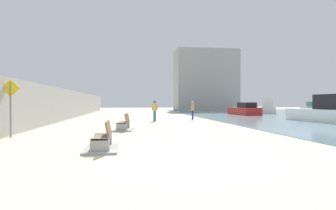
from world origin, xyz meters
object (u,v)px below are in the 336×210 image
(bench_near, at_px, (103,143))
(boat_nearest, at_px, (266,108))
(person_walking, at_px, (193,109))
(person_standing, at_px, (155,109))
(pedestrian_sign, at_px, (11,101))
(boat_distant, at_px, (312,108))
(boat_outer, at_px, (325,112))
(bench_far, at_px, (124,126))
(boat_mid_bay, at_px, (244,110))

(bench_near, distance_m, boat_nearest, 35.93)
(person_walking, bearing_deg, boat_nearest, 42.34)
(bench_near, xyz_separation_m, person_standing, (3.12, 14.52, 0.82))
(pedestrian_sign, bearing_deg, person_standing, 54.09)
(person_walking, relative_size, boat_nearest, 0.27)
(boat_nearest, distance_m, boat_distant, 13.02)
(boat_nearest, bearing_deg, pedestrian_sign, -135.22)
(bench_near, height_order, boat_distant, boat_distant)
(boat_nearest, distance_m, pedestrian_sign, 35.79)
(bench_near, height_order, boat_outer, boat_outer)
(person_standing, relative_size, boat_distant, 0.31)
(bench_near, relative_size, pedestrian_sign, 0.78)
(bench_far, bearing_deg, bench_near, -95.02)
(boat_mid_bay, bearing_deg, bench_near, -122.15)
(boat_outer, distance_m, pedestrian_sign, 21.96)
(person_standing, distance_m, pedestrian_sign, 12.98)
(boat_distant, bearing_deg, person_standing, -144.62)
(person_walking, distance_m, boat_distant, 31.70)
(bench_far, bearing_deg, boat_mid_bay, 50.31)
(bench_far, relative_size, person_standing, 1.23)
(boat_nearest, height_order, boat_distant, boat_nearest)
(boat_mid_bay, distance_m, pedestrian_sign, 29.03)
(person_standing, bearing_deg, boat_nearest, 39.57)
(bench_near, height_order, boat_nearest, boat_nearest)
(bench_near, bearing_deg, boat_outer, 33.16)
(boat_mid_bay, bearing_deg, boat_distant, 31.87)
(bench_near, distance_m, person_standing, 14.87)
(boat_mid_bay, bearing_deg, boat_nearest, 39.44)
(boat_nearest, xyz_separation_m, boat_distant, (11.50, 6.10, -0.14))
(bench_far, relative_size, boat_nearest, 0.35)
(bench_far, xyz_separation_m, boat_mid_bay, (15.05, 18.14, 0.41))
(boat_outer, bearing_deg, person_standing, 164.03)
(boat_outer, xyz_separation_m, pedestrian_sign, (-20.89, -6.70, 0.83))
(bench_near, distance_m, person_walking, 17.89)
(bench_far, xyz_separation_m, boat_nearest, (20.31, 22.46, 0.57))
(person_walking, distance_m, person_standing, 4.28)
(boat_nearest, xyz_separation_m, boat_mid_bay, (-5.25, -4.32, -0.17))
(bench_near, distance_m, pedestrian_sign, 6.20)
(bench_far, bearing_deg, boat_distant, 41.92)
(bench_near, xyz_separation_m, boat_outer, (16.40, 10.72, 0.61))
(pedestrian_sign, bearing_deg, bench_near, -41.85)
(bench_near, xyz_separation_m, person_walking, (6.92, 16.48, 0.77))
(bench_far, relative_size, person_walking, 1.28)
(boat_mid_bay, xyz_separation_m, boat_outer, (0.76, -14.18, 0.20))
(bench_far, bearing_deg, pedestrian_sign, -151.67)
(boat_outer, bearing_deg, boat_mid_bay, 93.05)
(person_walking, relative_size, boat_distant, 0.30)
(boat_nearest, bearing_deg, person_walking, -137.66)
(bench_near, relative_size, boat_distant, 0.37)
(person_standing, height_order, boat_mid_bay, person_standing)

